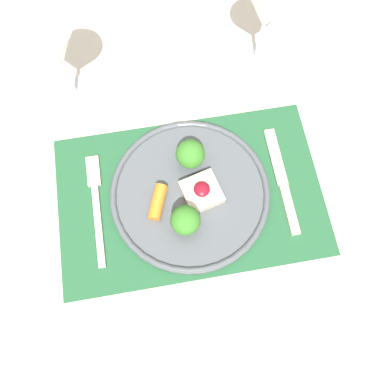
{
  "coord_description": "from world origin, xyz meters",
  "views": [
    {
      "loc": [
        -0.03,
        -0.21,
        1.39
      ],
      "look_at": [
        0.0,
        -0.0,
        0.76
      ],
      "focal_mm": 35.0,
      "sensor_mm": 36.0,
      "label": 1
    }
  ],
  "objects_px": {
    "dinner_plate": "(192,193)",
    "spoon": "(203,106)",
    "fork": "(96,201)",
    "wine_glass_near": "(267,10)",
    "knife": "(284,187)",
    "wine_glass_far": "(54,51)"
  },
  "relations": [
    {
      "from": "fork",
      "to": "wine_glass_far",
      "type": "relative_size",
      "value": 1.16
    },
    {
      "from": "dinner_plate",
      "to": "knife",
      "type": "bearing_deg",
      "value": -4.56
    },
    {
      "from": "knife",
      "to": "fork",
      "type": "bearing_deg",
      "value": 177.18
    },
    {
      "from": "fork",
      "to": "wine_glass_far",
      "type": "height_order",
      "value": "wine_glass_far"
    },
    {
      "from": "spoon",
      "to": "wine_glass_far",
      "type": "relative_size",
      "value": 1.06
    },
    {
      "from": "spoon",
      "to": "wine_glass_far",
      "type": "bearing_deg",
      "value": 158.9
    },
    {
      "from": "dinner_plate",
      "to": "spoon",
      "type": "relative_size",
      "value": 1.49
    },
    {
      "from": "dinner_plate",
      "to": "knife",
      "type": "height_order",
      "value": "dinner_plate"
    },
    {
      "from": "fork",
      "to": "wine_glass_near",
      "type": "relative_size",
      "value": 1.11
    },
    {
      "from": "spoon",
      "to": "dinner_plate",
      "type": "bearing_deg",
      "value": -110.92
    },
    {
      "from": "knife",
      "to": "wine_glass_far",
      "type": "bearing_deg",
      "value": 146.06
    },
    {
      "from": "knife",
      "to": "wine_glass_far",
      "type": "distance_m",
      "value": 0.47
    },
    {
      "from": "knife",
      "to": "wine_glass_near",
      "type": "xyz_separation_m",
      "value": [
        0.01,
        0.29,
        0.13
      ]
    },
    {
      "from": "dinner_plate",
      "to": "spoon",
      "type": "height_order",
      "value": "dinner_plate"
    },
    {
      "from": "dinner_plate",
      "to": "fork",
      "type": "height_order",
      "value": "dinner_plate"
    },
    {
      "from": "spoon",
      "to": "wine_glass_near",
      "type": "height_order",
      "value": "wine_glass_near"
    },
    {
      "from": "fork",
      "to": "knife",
      "type": "distance_m",
      "value": 0.34
    },
    {
      "from": "dinner_plate",
      "to": "spoon",
      "type": "xyz_separation_m",
      "value": [
        0.05,
        0.18,
        -0.01
      ]
    },
    {
      "from": "dinner_plate",
      "to": "wine_glass_far",
      "type": "xyz_separation_m",
      "value": [
        -0.19,
        0.25,
        0.11
      ]
    },
    {
      "from": "dinner_plate",
      "to": "knife",
      "type": "distance_m",
      "value": 0.17
    },
    {
      "from": "fork",
      "to": "knife",
      "type": "bearing_deg",
      "value": -4.48
    },
    {
      "from": "fork",
      "to": "wine_glass_near",
      "type": "height_order",
      "value": "wine_glass_near"
    }
  ]
}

